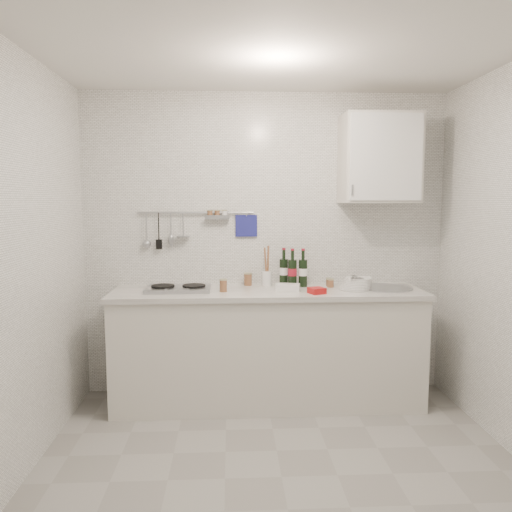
# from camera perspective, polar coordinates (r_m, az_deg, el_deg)

# --- Properties ---
(floor) EXTENTS (3.00, 3.00, 0.00)m
(floor) POSITION_cam_1_polar(r_m,az_deg,el_deg) (3.22, 2.94, -23.91)
(floor) COLOR gray
(floor) RESTS_ON ground
(ceiling) EXTENTS (3.00, 3.00, 0.00)m
(ceiling) POSITION_cam_1_polar(r_m,az_deg,el_deg) (2.91, 3.26, 23.93)
(ceiling) COLOR silver
(ceiling) RESTS_ON back_wall
(back_wall) EXTENTS (3.00, 0.02, 2.50)m
(back_wall) POSITION_cam_1_polar(r_m,az_deg,el_deg) (4.19, 1.07, 1.31)
(back_wall) COLOR silver
(back_wall) RESTS_ON floor
(wall_left) EXTENTS (0.02, 2.80, 2.50)m
(wall_left) POSITION_cam_1_polar(r_m,az_deg,el_deg) (3.03, -26.35, -1.32)
(wall_left) COLOR silver
(wall_left) RESTS_ON floor
(counter) EXTENTS (2.44, 0.64, 0.96)m
(counter) POSITION_cam_1_polar(r_m,az_deg,el_deg) (4.05, 1.44, -10.65)
(counter) COLOR beige
(counter) RESTS_ON floor
(wall_rail) EXTENTS (0.98, 0.09, 0.34)m
(wall_rail) POSITION_cam_1_polar(r_m,az_deg,el_deg) (4.14, -7.16, 3.64)
(wall_rail) COLOR #93969B
(wall_rail) RESTS_ON back_wall
(wall_cabinet) EXTENTS (0.60, 0.38, 0.70)m
(wall_cabinet) POSITION_cam_1_polar(r_m,az_deg,el_deg) (4.17, 13.93, 10.73)
(wall_cabinet) COLOR beige
(wall_cabinet) RESTS_ON back_wall
(plate_stack_hob) EXTENTS (0.27, 0.27, 0.02)m
(plate_stack_hob) POSITION_cam_1_polar(r_m,az_deg,el_deg) (4.02, -9.34, -3.55)
(plate_stack_hob) COLOR #4C70AD
(plate_stack_hob) RESTS_ON counter
(plate_stack_sink) EXTENTS (0.26, 0.25, 0.10)m
(plate_stack_sink) POSITION_cam_1_polar(r_m,az_deg,el_deg) (4.03, 11.44, -3.10)
(plate_stack_sink) COLOR white
(plate_stack_sink) RESTS_ON counter
(wine_bottles) EXTENTS (0.22, 0.13, 0.31)m
(wine_bottles) POSITION_cam_1_polar(r_m,az_deg,el_deg) (4.08, 4.25, -1.32)
(wine_bottles) COLOR black
(wine_bottles) RESTS_ON counter
(butter_dish) EXTENTS (0.20, 0.13, 0.06)m
(butter_dish) POSITION_cam_1_polar(r_m,az_deg,el_deg) (3.89, 3.66, -3.59)
(butter_dish) COLOR white
(butter_dish) RESTS_ON counter
(strawberry_punnet) EXTENTS (0.14, 0.14, 0.05)m
(strawberry_punnet) POSITION_cam_1_polar(r_m,az_deg,el_deg) (3.80, 6.96, -3.95)
(strawberry_punnet) COLOR red
(strawberry_punnet) RESTS_ON counter
(utensil_crock) EXTENTS (0.08, 0.08, 0.34)m
(utensil_crock) POSITION_cam_1_polar(r_m,az_deg,el_deg) (4.09, 1.24, -2.35)
(utensil_crock) COLOR white
(utensil_crock) RESTS_ON counter
(jar_a) EXTENTS (0.07, 0.07, 0.10)m
(jar_a) POSITION_cam_1_polar(r_m,az_deg,el_deg) (4.13, -0.92, -2.64)
(jar_a) COLOR brown
(jar_a) RESTS_ON counter
(jar_b) EXTENTS (0.06, 0.06, 0.07)m
(jar_b) POSITION_cam_1_polar(r_m,az_deg,el_deg) (4.14, 8.39, -2.95)
(jar_b) COLOR brown
(jar_b) RESTS_ON counter
(jar_c) EXTENTS (0.06, 0.06, 0.07)m
(jar_c) POSITION_cam_1_polar(r_m,az_deg,el_deg) (4.09, 8.51, -3.05)
(jar_c) COLOR brown
(jar_c) RESTS_ON counter
(jar_d) EXTENTS (0.06, 0.06, 0.10)m
(jar_d) POSITION_cam_1_polar(r_m,az_deg,el_deg) (3.85, -3.76, -3.35)
(jar_d) COLOR brown
(jar_d) RESTS_ON counter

